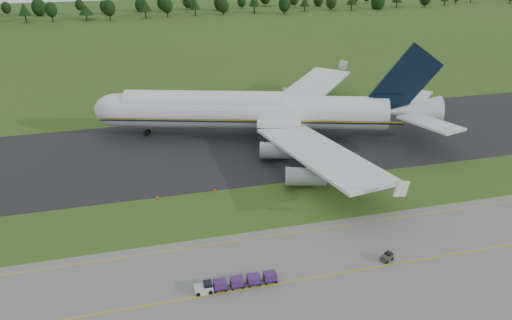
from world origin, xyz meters
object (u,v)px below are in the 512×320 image
object	(u,v)px
aircraft	(257,111)
baggage_train	(235,282)
edge_markers	(186,194)
utility_cart	(387,258)

from	to	relation	value
aircraft	baggage_train	world-z (taller)	aircraft
aircraft	edge_markers	bearing A→B (deg)	-129.23
aircraft	utility_cart	distance (m)	54.32
utility_cart	edge_markers	size ratio (longest dim) A/B	0.19
utility_cart	edge_markers	distance (m)	39.45
aircraft	utility_cart	size ratio (longest dim) A/B	39.15
aircraft	utility_cart	xyz separation A→B (m)	(6.89, -53.53, -6.17)
utility_cart	edge_markers	xyz separation A→B (m)	(-27.46, 28.32, -0.28)
baggage_train	edge_markers	world-z (taller)	baggage_train
baggage_train	aircraft	bearing A→B (deg)	72.29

